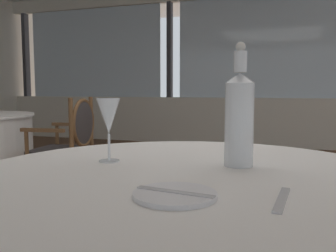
{
  "coord_description": "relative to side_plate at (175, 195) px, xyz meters",
  "views": [
    {
      "loc": [
        0.53,
        -2.28,
        0.99
      ],
      "look_at": [
        0.19,
        -1.26,
        0.88
      ],
      "focal_mm": 38.96,
      "sensor_mm": 36.0,
      "label": 1
    }
  ],
  "objects": [
    {
      "name": "dining_chair_1_1",
      "position": [
        -1.55,
        1.95,
        -0.23
      ],
      "size": [
        0.52,
        0.58,
        0.93
      ],
      "rotation": [
        0.0,
        0.0,
        9.56
      ],
      "color": "brown",
      "rests_on": "ground_plane"
    },
    {
      "name": "water_bottle",
      "position": [
        0.08,
        0.36,
        0.14
      ],
      "size": [
        0.08,
        0.08,
        0.36
      ],
      "color": "white",
      "rests_on": "foreground_table"
    },
    {
      "name": "dinner_fork",
      "position": [
        0.21,
        0.04,
        -0.0
      ],
      "size": [
        0.03,
        0.18,
        0.0
      ],
      "primitive_type": "cube",
      "rotation": [
        0.0,
        0.0,
        1.49
      ],
      "color": "silver",
      "rests_on": "foreground_table"
    },
    {
      "name": "window_wall_far",
      "position": [
        -0.31,
        5.82,
        0.36
      ],
      "size": [
        10.3,
        0.14,
        2.84
      ],
      "color": "silver",
      "rests_on": "ground_plane"
    },
    {
      "name": "wine_glass",
      "position": [
        -0.31,
        0.29,
        0.13
      ],
      "size": [
        0.07,
        0.07,
        0.2
      ],
      "color": "white",
      "rests_on": "foreground_table"
    },
    {
      "name": "butter_knife",
      "position": [
        0.0,
        0.0,
        0.01
      ],
      "size": [
        0.17,
        0.04,
        0.0
      ],
      "primitive_type": "cube",
      "rotation": [
        0.0,
        0.0,
        -0.13
      ],
      "color": "silver",
      "rests_on": "foreground_table"
    },
    {
      "name": "ground_plane",
      "position": [
        -0.31,
        1.58,
        -0.77
      ],
      "size": [
        14.69,
        14.69,
        0.0
      ],
      "primitive_type": "plane",
      "color": "brown"
    },
    {
      "name": "side_plate",
      "position": [
        0.0,
        0.0,
        0.0
      ],
      "size": [
        0.18,
        0.18,
        0.01
      ],
      "primitive_type": "cylinder",
      "color": "white",
      "rests_on": "foreground_table"
    }
  ]
}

